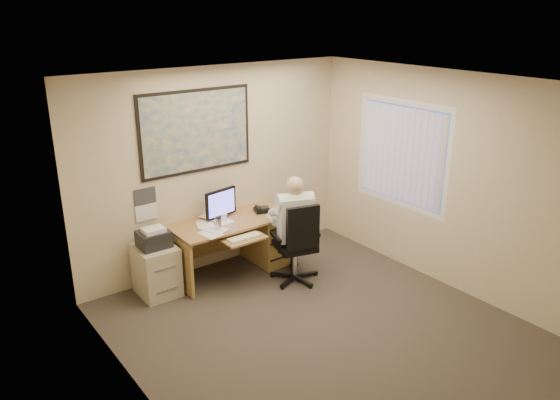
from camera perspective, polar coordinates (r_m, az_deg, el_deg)
room_shell at (r=5.56m, az=5.19°, el=-2.02°), size 4.00×4.50×2.70m
desk at (r=7.47m, az=-2.99°, el=-3.68°), size 1.60×0.97×1.14m
world_map at (r=7.01m, az=-8.73°, el=7.10°), size 1.56×0.03×1.06m
wall_calendar at (r=6.93m, az=-13.85°, el=-0.45°), size 0.28×0.01×0.42m
window_blinds at (r=7.38m, az=12.55°, el=4.70°), size 0.06×1.40×1.30m
filing_cabinet at (r=6.92m, az=-12.83°, el=-6.71°), size 0.46×0.55×0.89m
office_chair at (r=7.08m, az=1.90°, el=-6.10°), size 0.80×0.80×1.10m
person at (r=6.97m, az=1.44°, el=-3.09°), size 0.85×0.99×1.40m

